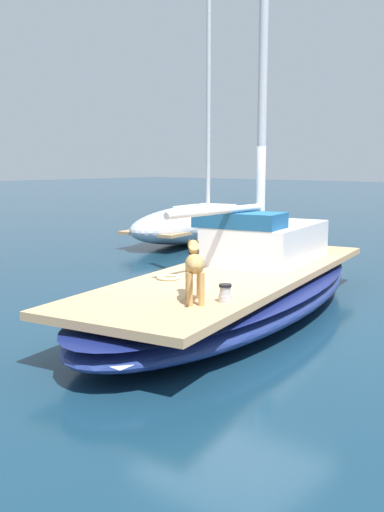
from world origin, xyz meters
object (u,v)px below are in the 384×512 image
at_px(deck_winch, 225,294).
at_px(coiled_rope, 168,277).
at_px(dog_tan, 195,265).
at_px(sailboat_main, 235,293).
at_px(moored_boat_port_side, 198,222).

distance_m(deck_winch, coiled_rope, 1.53).
distance_m(dog_tan, coiled_rope, 1.41).
distance_m(sailboat_main, moored_boat_port_side, 8.33).
bearing_deg(dog_tan, sailboat_main, 112.39).
height_order(deck_winch, coiled_rope, deck_winch).
xyz_separation_m(sailboat_main, deck_winch, (1.06, -1.65, 0.42)).
height_order(dog_tan, deck_winch, dog_tan).
distance_m(dog_tan, moored_boat_port_side, 10.23).
relative_size(sailboat_main, dog_tan, 10.26).
relative_size(coiled_rope, moored_boat_port_side, 0.04).
bearing_deg(dog_tan, moored_boat_port_side, 129.74).
xyz_separation_m(sailboat_main, dog_tan, (0.76, -1.85, 0.75)).
relative_size(sailboat_main, moored_boat_port_side, 0.96).
xyz_separation_m(sailboat_main, moored_boat_port_side, (-5.77, 6.01, 0.23)).
bearing_deg(moored_boat_port_side, dog_tan, -50.26).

